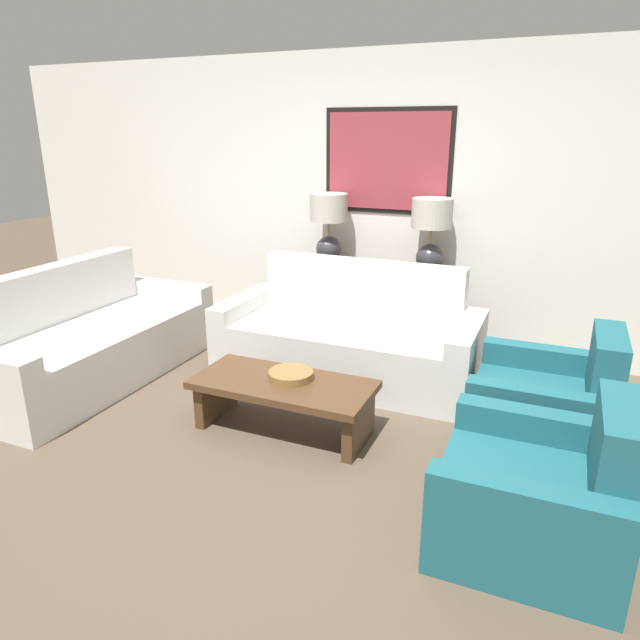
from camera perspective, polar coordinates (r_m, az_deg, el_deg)
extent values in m
plane|color=brown|center=(3.69, -5.43, -13.83)|extent=(20.00, 20.00, 0.00)
cube|color=silver|center=(5.42, 6.77, 11.54)|extent=(8.44, 0.10, 2.65)
cube|color=black|center=(5.33, 6.74, 15.48)|extent=(1.18, 0.01, 0.92)
cube|color=#9E3842|center=(5.33, 6.72, 15.47)|extent=(1.10, 0.02, 0.84)
cube|color=#332319|center=(5.36, 5.56, 1.18)|extent=(1.40, 0.37, 0.76)
cylinder|color=#333338|center=(5.42, 0.85, 5.75)|extent=(0.20, 0.20, 0.02)
sphere|color=#333338|center=(5.39, 0.86, 7.12)|extent=(0.24, 0.24, 0.24)
cylinder|color=#8C7A51|center=(5.36, 0.87, 9.12)|extent=(0.02, 0.02, 0.14)
cylinder|color=#B2ADA3|center=(5.33, 0.88, 11.21)|extent=(0.35, 0.35, 0.25)
cylinder|color=#333338|center=(5.14, 10.79, 4.72)|extent=(0.20, 0.20, 0.02)
sphere|color=#333338|center=(5.11, 10.88, 6.15)|extent=(0.24, 0.24, 0.24)
cylinder|color=#8C7A51|center=(5.08, 11.01, 8.26)|extent=(0.02, 0.02, 0.14)
cylinder|color=#B2ADA3|center=(5.05, 11.15, 10.46)|extent=(0.35, 0.35, 0.25)
cube|color=silver|center=(4.66, 2.29, -3.44)|extent=(1.76, 0.75, 0.46)
cube|color=silver|center=(5.00, 4.25, 0.85)|extent=(1.76, 0.18, 0.92)
cube|color=silver|center=(5.12, -7.49, -0.78)|extent=(0.18, 0.93, 0.59)
cube|color=silver|center=(4.50, 14.34, -3.98)|extent=(0.18, 0.93, 0.59)
cube|color=silver|center=(5.00, -20.83, -3.15)|extent=(0.75, 1.76, 0.46)
cube|color=silver|center=(5.25, -24.79, 0.03)|extent=(0.18, 1.76, 0.92)
cube|color=silver|center=(5.72, -14.95, 0.81)|extent=(0.93, 0.18, 0.59)
cube|color=#4C331E|center=(3.86, -3.70, -6.47)|extent=(1.21, 0.56, 0.05)
cube|color=#4C331E|center=(4.19, -10.33, -7.42)|extent=(0.07, 0.45, 0.32)
cube|color=#4C331E|center=(3.75, 3.90, -10.40)|extent=(0.07, 0.45, 0.32)
cylinder|color=olive|center=(3.87, -2.94, -5.51)|extent=(0.30, 0.30, 0.05)
cube|color=#1E5B66|center=(4.03, 19.79, -8.84)|extent=(0.68, 0.60, 0.38)
cube|color=#1E5B66|center=(3.96, 26.34, -6.82)|extent=(0.18, 0.60, 0.81)
cube|color=#1E5B66|center=(4.33, 21.47, -5.93)|extent=(0.86, 0.14, 0.54)
cube|color=#1E5B66|center=(3.67, 20.89, -10.40)|extent=(0.86, 0.14, 0.54)
cube|color=#1E5B66|center=(3.15, 18.28, -16.96)|extent=(0.68, 0.60, 0.38)
cube|color=#1E5B66|center=(3.05, 26.97, -14.59)|extent=(0.18, 0.60, 0.81)
cube|color=#1E5B66|center=(3.41, 20.60, -12.62)|extent=(0.86, 0.14, 0.54)
cube|color=#1E5B66|center=(2.80, 19.57, -20.06)|extent=(0.86, 0.14, 0.54)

